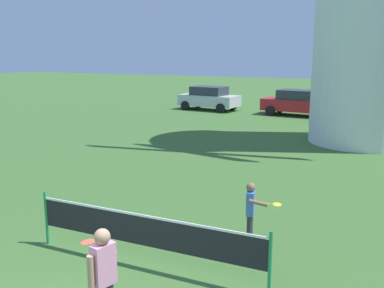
# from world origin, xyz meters

# --- Properties ---
(tennis_net) EXTENTS (4.68, 0.06, 1.10)m
(tennis_net) POSITION_xyz_m (0.03, 2.14, 0.68)
(tennis_net) COLOR #238E4C
(tennis_net) RESTS_ON ground_plane
(player_near) EXTENTS (0.78, 0.74, 1.50)m
(player_near) POSITION_xyz_m (0.46, 0.32, 0.85)
(player_near) COLOR #333338
(player_near) RESTS_ON ground_plane
(player_far) EXTENTS (0.77, 0.41, 1.24)m
(player_far) POSITION_xyz_m (1.42, 4.03, 0.71)
(player_far) COLOR #333338
(player_far) RESTS_ON ground_plane
(parked_car_silver) EXTENTS (4.09, 2.25, 1.56)m
(parked_car_silver) POSITION_xyz_m (-7.54, 22.82, 0.81)
(parked_car_silver) COLOR silver
(parked_car_silver) RESTS_ON ground_plane
(parked_car_red) EXTENTS (4.45, 2.20, 1.56)m
(parked_car_red) POSITION_xyz_m (-1.58, 22.67, 0.81)
(parked_car_red) COLOR red
(parked_car_red) RESTS_ON ground_plane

